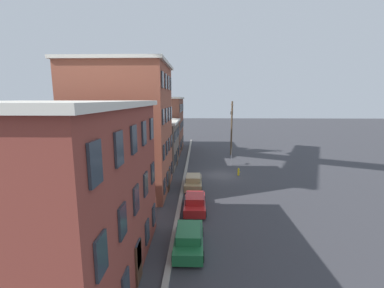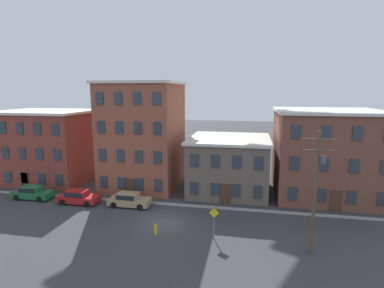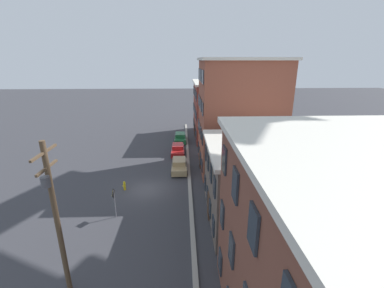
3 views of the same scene
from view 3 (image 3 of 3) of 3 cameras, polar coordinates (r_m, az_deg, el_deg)
The scene contains 12 objects.
ground_plane at distance 27.68m, azimuth -9.98°, elevation -9.98°, with size 200.00×200.00×0.00m, color #38383D.
kerb_strip at distance 27.39m, azimuth -0.48°, elevation -9.82°, with size 56.00×0.36×0.16m, color #9E998E.
apartment_corner at distance 45.06m, azimuth 6.71°, elevation 7.61°, with size 12.33×9.90×9.51m.
apartment_midblock at distance 31.30m, azimuth 10.32°, elevation 6.23°, with size 9.30×9.56×13.20m.
apartment_far at distance 22.46m, azimuth 16.14°, elevation -8.04°, with size 9.58×9.96×6.55m.
apartment_annex at distance 13.63m, azimuth 35.79°, elevation -21.39°, with size 11.69×11.61×9.97m.
car_green at distance 42.51m, azimuth -2.63°, elevation 1.50°, with size 4.40×1.92×1.43m.
car_red at distance 36.89m, azimuth -3.16°, elevation -1.15°, with size 4.40×1.92×1.43m.
car_tan at distance 31.49m, azimuth -2.84°, elevation -4.61°, with size 4.40×1.92×1.43m.
caution_sign at distance 23.06m, azimuth -16.92°, elevation -11.47°, with size 0.95×0.08×2.74m.
utility_pole at distance 15.67m, azimuth -28.06°, elevation -13.72°, with size 2.40×0.44×9.28m.
fire_hydrant at distance 27.96m, azimuth -14.78°, elevation -8.92°, with size 0.24×0.34×0.96m.
Camera 3 is at (24.18, 3.82, 12.94)m, focal length 24.00 mm.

